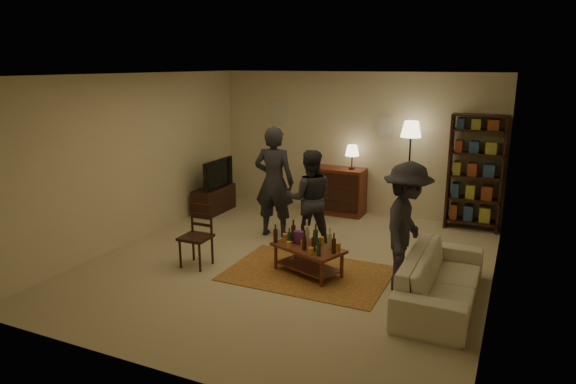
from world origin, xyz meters
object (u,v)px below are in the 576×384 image
Objects in this scene: dining_chair at (198,233)px; person_left at (274,182)px; tv_stand at (214,193)px; bookshelf at (475,172)px; person_by_sofa at (406,227)px; sofa at (441,279)px; floor_lamp at (411,137)px; coffee_table at (308,248)px; dresser at (339,190)px; person_right at (309,199)px.

dining_chair is 0.50× the size of person_left.
tv_stand is (-1.27, 2.41, -0.10)m from dining_chair.
bookshelf is 3.48m from person_left.
person_by_sofa is at bearing -100.43° from bookshelf.
sofa is 0.76m from person_by_sofa.
bookshelf is 1.25m from floor_lamp.
sofa is at bearing 2.86° from dining_chair.
coffee_table is 1.61m from dining_chair.
tv_stand is 1.93m from person_left.
sofa is (-0.05, -3.18, -0.73)m from bookshelf.
person_left is at bearing -24.48° from tv_stand.
coffee_table is 1.82m from sofa.
floor_lamp reaches higher than dresser.
bookshelf is at bearing 58.61° from coffee_table.
dresser is (2.25, 0.91, 0.09)m from tv_stand.
dining_chair is at bearing 26.05° from person_right.
tv_stand is at bearing -47.17° from person_right.
bookshelf is 3.02m from person_by_sofa.
coffee_table is 1.18× the size of dining_chair.
dresser is 0.67× the size of bookshelf.
floor_lamp reaches higher than coffee_table.
bookshelf is 1.21× the size of person_by_sofa.
coffee_table is at bearing 124.83° from person_left.
dresser is at bearing 32.26° from person_by_sofa.
dining_chair is 0.45× the size of sofa.
dining_chair is 4.85m from bookshelf.
bookshelf is at bearing -11.30° from person_by_sofa.
sofa is at bearing -4.38° from coffee_table.
person_right is (0.17, -1.91, 0.30)m from dresser.
coffee_table is 1.82m from person_left.
dining_chair is 3.39m from sofa.
dresser is 0.81× the size of person_by_sofa.
person_left is at bearing 62.78° from person_by_sofa.
dining_chair is 0.60× the size of person_right.
dresser is at bearing 101.08° from coffee_table.
coffee_table is at bearing 86.59° from person_right.
person_left reaches higher than dresser.
person_by_sofa is (0.56, -2.84, -0.76)m from floor_lamp.
bookshelf is at bearing -163.78° from person_right.
floor_lamp is (-1.11, -0.13, 0.56)m from bookshelf.
dresser is at bearing 72.83° from dining_chair.
bookshelf is 3.26m from sofa.
person_left is at bearing 131.59° from coffee_table.
floor_lamp is at bearing -147.00° from person_right.
floor_lamp is (3.58, 0.85, 1.21)m from tv_stand.
tv_stand is at bearing 117.12° from dining_chair.
coffee_table is 1.21m from person_right.
person_right reaches higher than coffee_table.
person_right reaches higher than tv_stand.
dining_chair is 0.56× the size of person_by_sofa.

